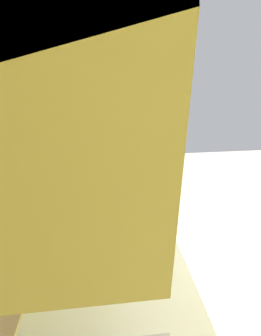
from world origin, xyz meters
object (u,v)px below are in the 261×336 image
Objects in this scene: oven_range at (108,161)px; microwave at (104,171)px; bowl at (134,235)px; kettle at (119,154)px.

oven_range is 2.25× the size of microwave.
microwave is at bearing 178.88° from oven_range.
bowl is (-0.52, -0.13, -0.10)m from microwave.
oven_range reaches higher than kettle.
microwave is 0.55m from bowl.
oven_range is 5.86× the size of bowl.
kettle is (0.52, -0.13, -0.07)m from microwave.
microwave is 2.61× the size of bowl.
microwave reaches higher than bowl.
oven_range is at bearing 4.94° from kettle.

